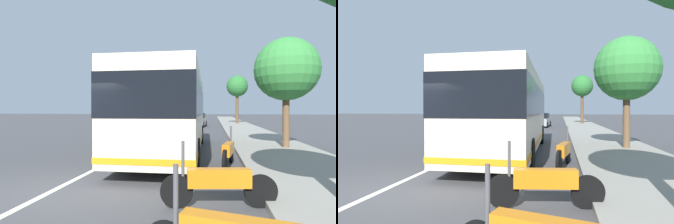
{
  "view_description": "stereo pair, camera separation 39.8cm",
  "coord_description": "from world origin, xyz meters",
  "views": [
    {
      "loc": [
        -5.8,
        -3.6,
        1.85
      ],
      "look_at": [
        5.41,
        -1.72,
        1.76
      ],
      "focal_mm": 28.8,
      "sensor_mm": 36.0,
      "label": 1
    },
    {
      "loc": [
        -5.73,
        -4.0,
        1.85
      ],
      "look_at": [
        5.41,
        -1.72,
        1.76
      ],
      "focal_mm": 28.8,
      "sensor_mm": 36.0,
      "label": 2
    }
  ],
  "objects": [
    {
      "name": "roadside_tree_mid_block",
      "position": [
        7.27,
        -6.9,
        3.69
      ],
      "size": [
        2.88,
        2.88,
        5.15
      ],
      "color": "brown",
      "rests_on": "ground"
    },
    {
      "name": "ground_plane",
      "position": [
        0.0,
        0.0,
        0.0
      ],
      "size": [
        220.0,
        220.0,
        0.0
      ],
      "primitive_type": "plane",
      "color": "#424244"
    },
    {
      "name": "sidewalk_curb",
      "position": [
        10.0,
        -6.37,
        0.07
      ],
      "size": [
        110.0,
        3.6,
        0.14
      ],
      "primitive_type": "cube",
      "color": "gray",
      "rests_on": "ground"
    },
    {
      "name": "car_oncoming",
      "position": [
        18.34,
        2.0,
        0.71
      ],
      "size": [
        4.02,
        2.03,
        1.52
      ],
      "rotation": [
        0.0,
        0.0,
        3.08
      ],
      "color": "black",
      "rests_on": "ground"
    },
    {
      "name": "roadside_tree_far_block",
      "position": [
        29.64,
        -6.64,
        4.82
      ],
      "size": [
        2.69,
        2.69,
        6.24
      ],
      "color": "brown",
      "rests_on": "ground"
    },
    {
      "name": "lane_divider_line",
      "position": [
        10.0,
        0.0,
        0.0
      ],
      "size": [
        110.0,
        0.16,
        0.01
      ],
      "primitive_type": "cube",
      "color": "silver",
      "rests_on": "ground"
    },
    {
      "name": "car_ahead_same_lane",
      "position": [
        23.81,
        -1.89,
        0.7
      ],
      "size": [
        4.26,
        2.01,
        1.51
      ],
      "rotation": [
        0.0,
        0.0,
        -0.08
      ],
      "color": "gray",
      "rests_on": "ground"
    },
    {
      "name": "motorcycle_nearest_curb",
      "position": [
        3.11,
        -4.09,
        0.49
      ],
      "size": [
        2.22,
        0.49,
        1.28
      ],
      "rotation": [
        0.0,
        0.0,
        -0.18
      ],
      "color": "black",
      "rests_on": "ground"
    },
    {
      "name": "motorcycle_by_tree",
      "position": [
        -0.66,
        -3.7,
        0.47
      ],
      "size": [
        0.46,
        2.2,
        1.26
      ],
      "rotation": [
        0.0,
        0.0,
        1.74
      ],
      "color": "black",
      "rests_on": "ground"
    },
    {
      "name": "coach_bus",
      "position": [
        5.7,
        -1.83,
        1.85
      ],
      "size": [
        10.68,
        2.79,
        3.23
      ],
      "rotation": [
        0.0,
        0.0,
        0.02
      ],
      "color": "beige",
      "rests_on": "ground"
    }
  ]
}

